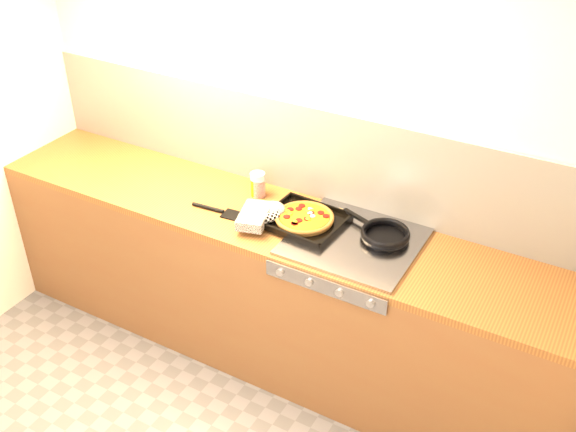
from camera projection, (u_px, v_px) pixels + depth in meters
The scene contains 9 objects.
room_shell at pixel (300, 150), 3.46m from camera, with size 3.20×3.20×3.20m.
counter_run at pixel (274, 287), 3.62m from camera, with size 3.20×0.62×0.90m.
stovetop at pixel (354, 242), 3.19m from camera, with size 0.60×0.56×0.02m, color gray.
pizza_on_tray at pixel (291, 217), 3.30m from camera, with size 0.51×0.42×0.06m.
frying_pan at pixel (384, 234), 3.19m from camera, with size 0.41×0.30×0.04m.
tomato_can at pixel (259, 188), 3.53m from camera, with size 0.07×0.07×0.10m.
juice_glass at pixel (258, 184), 3.53m from camera, with size 0.10×0.10×0.13m.
wooden_spoon at pixel (324, 206), 3.45m from camera, with size 0.30×0.04×0.02m.
black_spatula at pixel (218, 211), 3.42m from camera, with size 0.28×0.09×0.02m.
Camera 1 is at (1.46, -1.33, 2.74)m, focal length 42.00 mm.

